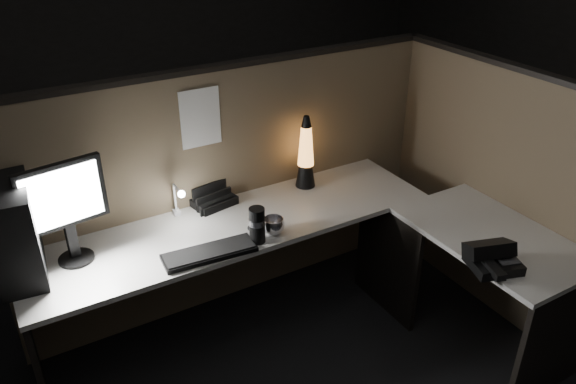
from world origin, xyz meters
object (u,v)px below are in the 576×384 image
pc_tower (14,231)px  lava_lamp (306,158)px  keyboard (209,253)px  desk_phone (492,258)px  monitor (64,203)px

pc_tower → lava_lamp: (1.64, 0.07, -0.04)m
keyboard → desk_phone: 1.39m
lava_lamp → keyboard: bearing=-154.2°
keyboard → desk_phone: (1.15, -0.79, 0.04)m
monitor → lava_lamp: monitor is taller
lava_lamp → desk_phone: bearing=-74.3°
keyboard → lava_lamp: (0.82, 0.39, 0.18)m
keyboard → lava_lamp: bearing=30.6°
keyboard → desk_phone: bearing=-29.6°
monitor → desk_phone: 2.07m
keyboard → pc_tower: bearing=163.7°
pc_tower → desk_phone: (1.98, -1.11, -0.18)m
keyboard → desk_phone: size_ratio=1.69×
monitor → keyboard: size_ratio=1.11×
lava_lamp → monitor: bearing=-176.6°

